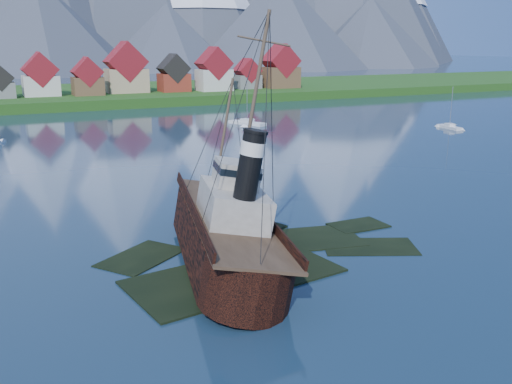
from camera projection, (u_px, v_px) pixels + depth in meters
name	position (u px, v px, depth m)	size (l,w,h in m)	color
ground	(256.00, 263.00, 52.03)	(1400.00, 1400.00, 0.00)	#15293D
shoal	(263.00, 256.00, 54.74)	(31.71, 21.24, 1.14)	black
shore_bank	(44.00, 101.00, 199.85)	(600.00, 80.00, 3.20)	#204112
seawall	(59.00, 112.00, 166.81)	(600.00, 2.50, 2.00)	#3F3D38
tugboat_wreck	(214.00, 227.00, 52.83)	(6.93, 29.86, 23.66)	black
sailboat_d	(449.00, 128.00, 134.21)	(2.83, 7.70, 10.27)	silver
sailboat_e	(247.00, 124.00, 140.82)	(6.60, 10.44, 11.94)	silver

